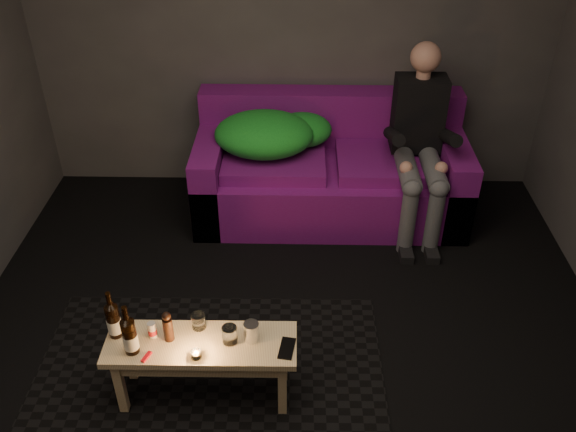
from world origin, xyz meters
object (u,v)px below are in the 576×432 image
beer_bottle_a (113,320)px  beer_bottle_b (130,335)px  steel_cup (251,332)px  sofa (330,173)px  coffee_table (202,352)px  person (420,139)px

beer_bottle_a → beer_bottle_b: beer_bottle_b is taller
steel_cup → beer_bottle_b: bearing=-171.0°
sofa → coffee_table: 2.04m
coffee_table → sofa: bearing=68.7°
person → steel_cup: (-1.10, -1.70, -0.24)m
sofa → beer_bottle_b: (-1.08, -1.97, 0.20)m
beer_bottle_a → sofa: bearing=57.3°
sofa → steel_cup: (-0.48, -1.87, 0.15)m
person → beer_bottle_b: (-1.71, -1.80, -0.19)m
coffee_table → steel_cup: steel_cup is taller
beer_bottle_a → steel_cup: 0.72m
sofa → beer_bottle_a: bearing=-122.7°
coffee_table → beer_bottle_b: bearing=-168.5°
sofa → beer_bottle_a: (-1.19, -1.85, 0.20)m
beer_bottle_b → coffee_table: bearing=11.5°
person → coffee_table: (-1.37, -1.73, -0.37)m
sofa → beer_bottle_b: sofa is taller
coffee_table → beer_bottle_b: (-0.34, -0.07, 0.18)m
beer_bottle_a → steel_cup: beer_bottle_a is taller
beer_bottle_a → steel_cup: bearing=-1.3°
coffee_table → beer_bottle_b: beer_bottle_b is taller
beer_bottle_b → steel_cup: size_ratio=2.75×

